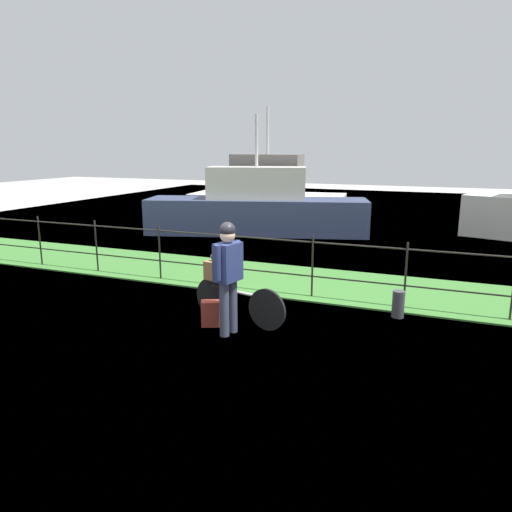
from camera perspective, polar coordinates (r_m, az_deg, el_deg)
The scene contains 12 objects.
ground_plane at distance 7.21m, azimuth -4.88°, elevation -9.37°, with size 60.00×60.00×0.00m, color #9E9993.
grass_strip at distance 10.03m, azimuth 3.49°, elevation -2.86°, with size 27.00×2.40×0.03m, color #38702D.
harbor_water at distance 17.07m, azimuth 11.53°, elevation 3.38°, with size 30.00×30.00×0.00m, color #426684.
iron_fence at distance 9.05m, azimuth 1.72°, elevation -0.30°, with size 18.04×0.04×1.16m.
bicycle_main at distance 7.58m, azimuth -2.19°, elevation -5.45°, with size 1.68×0.42×0.65m.
wooden_crate at distance 7.69m, azimuth -4.55°, elevation -1.70°, with size 0.38×0.27×0.30m, color brown.
terrier_dog at distance 7.62m, azimuth -4.44°, elevation -0.09°, with size 0.32×0.20×0.18m.
cyclist_person at distance 6.96m, azimuth -3.34°, elevation -1.48°, with size 0.34×0.53×1.68m.
backpack_on_paving at distance 7.53m, azimuth -5.43°, elevation -6.80°, with size 0.28×0.18×0.40m, color maroon.
mooring_bollard at distance 8.18m, azimuth 16.52°, elevation -5.50°, with size 0.20×0.20×0.45m, color #38383D.
moored_boat_mid at distance 15.42m, azimuth 0.07°, elevation 5.61°, with size 7.15×3.57×3.71m.
moored_boat_far at distance 17.24m, azimuth 1.35°, elevation 6.73°, with size 5.60×2.65×4.08m.
Camera 1 is at (3.07, -5.94, 2.71)m, focal length 33.73 mm.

